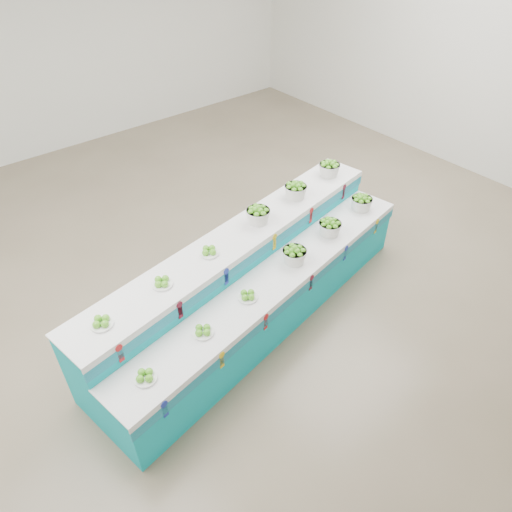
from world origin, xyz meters
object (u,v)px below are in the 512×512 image
at_px(plate_upper_mid, 162,282).
at_px(basket_upper_right, 329,168).
at_px(display_stand, 256,280).
at_px(basket_lower_left, 294,255).

xyz_separation_m(plate_upper_mid, basket_upper_right, (2.80, 0.47, 0.06)).
height_order(display_stand, basket_upper_right, basket_upper_right).
distance_m(plate_upper_mid, basket_upper_right, 2.84).
bearing_deg(basket_lower_left, display_stand, 151.45).
xyz_separation_m(display_stand, basket_upper_right, (1.70, 0.55, 0.61)).
relative_size(basket_lower_left, plate_upper_mid, 1.34).
height_order(basket_lower_left, plate_upper_mid, plate_upper_mid).
bearing_deg(display_stand, basket_lower_left, -38.03).
bearing_deg(basket_upper_right, plate_upper_mid, -170.52).
height_order(basket_lower_left, basket_upper_right, basket_upper_right).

